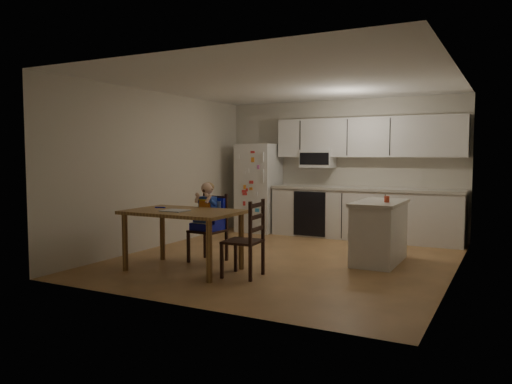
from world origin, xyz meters
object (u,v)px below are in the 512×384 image
at_px(refrigerator, 259,188).
at_px(dining_table, 183,219).
at_px(kitchen_island, 379,232).
at_px(chair_side, 250,234).
at_px(red_cup, 387,199).
at_px(chair_booster, 209,213).

distance_m(refrigerator, dining_table, 3.44).
bearing_deg(dining_table, refrigerator, 100.76).
height_order(kitchen_island, chair_side, chair_side).
relative_size(red_cup, chair_side, 0.09).
bearing_deg(red_cup, dining_table, -145.74).
bearing_deg(refrigerator, chair_side, -64.46).
xyz_separation_m(refrigerator, chair_side, (1.59, -3.32, -0.31)).
distance_m(red_cup, dining_table, 2.74).
relative_size(refrigerator, dining_table, 1.17).
relative_size(red_cup, dining_table, 0.06).
bearing_deg(kitchen_island, chair_side, -127.20).
distance_m(red_cup, chair_booster, 2.44).
bearing_deg(red_cup, chair_side, -131.53).
xyz_separation_m(kitchen_island, dining_table, (-2.14, -1.63, 0.24)).
distance_m(kitchen_island, chair_booster, 2.38).
xyz_separation_m(refrigerator, dining_table, (0.64, -3.38, -0.18)).
bearing_deg(chair_side, dining_table, -90.35).
bearing_deg(dining_table, kitchen_island, 37.31).
height_order(kitchen_island, chair_booster, chair_booster).
bearing_deg(chair_booster, red_cup, 26.22).
bearing_deg(refrigerator, red_cup, -32.44).
distance_m(refrigerator, kitchen_island, 3.31).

